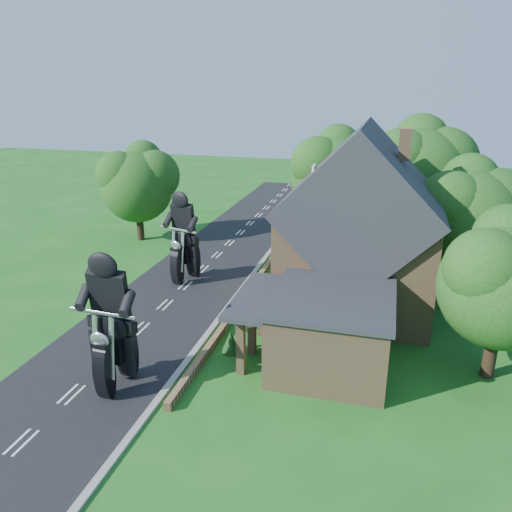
% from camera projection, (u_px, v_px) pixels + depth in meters
% --- Properties ---
extents(ground, '(120.00, 120.00, 0.00)m').
position_uv_depth(ground, '(140.00, 329.00, 26.07)').
color(ground, '#195818').
rests_on(ground, ground).
extents(road, '(7.00, 80.00, 0.02)m').
position_uv_depth(road, '(140.00, 328.00, 26.07)').
color(road, black).
rests_on(road, ground).
extents(kerb, '(0.30, 80.00, 0.12)m').
position_uv_depth(kerb, '(206.00, 337.00, 25.14)').
color(kerb, gray).
rests_on(kerb, ground).
extents(garden_wall, '(0.30, 22.00, 0.40)m').
position_uv_depth(garden_wall, '(246.00, 296.00, 29.48)').
color(garden_wall, '#906C49').
rests_on(garden_wall, ground).
extents(house, '(9.54, 8.64, 10.24)m').
position_uv_depth(house, '(358.00, 232.00, 27.47)').
color(house, '#906C49').
rests_on(house, ground).
extents(annex, '(7.05, 5.94, 3.44)m').
position_uv_depth(annex, '(329.00, 329.00, 22.30)').
color(annex, '#906C49').
rests_on(annex, ground).
extents(tree_house_right, '(6.51, 6.00, 8.40)m').
position_uv_depth(tree_house_right, '(474.00, 213.00, 28.04)').
color(tree_house_right, black).
rests_on(tree_house_right, ground).
extents(tree_behind_house, '(7.81, 7.20, 10.08)m').
position_uv_depth(tree_behind_house, '(424.00, 171.00, 35.15)').
color(tree_behind_house, black).
rests_on(tree_behind_house, ground).
extents(tree_behind_left, '(6.94, 6.40, 9.16)m').
position_uv_depth(tree_behind_left, '(340.00, 171.00, 37.70)').
color(tree_behind_left, black).
rests_on(tree_behind_left, ground).
extents(tree_far_road, '(6.08, 5.60, 7.84)m').
position_uv_depth(tree_far_road, '(142.00, 181.00, 38.98)').
color(tree_far_road, black).
rests_on(tree_far_road, ground).
extents(shrub_a, '(0.90, 0.90, 1.10)m').
position_uv_depth(shrub_a, '(231.00, 342.00, 23.66)').
color(shrub_a, '#103410').
rests_on(shrub_a, ground).
extents(shrub_b, '(0.90, 0.90, 1.10)m').
position_uv_depth(shrub_b, '(245.00, 319.00, 25.93)').
color(shrub_b, '#103410').
rests_on(shrub_b, ground).
extents(shrub_c, '(0.90, 0.90, 1.10)m').
position_uv_depth(shrub_c, '(258.00, 299.00, 28.21)').
color(shrub_c, '#103410').
rests_on(shrub_c, ground).
extents(shrub_d, '(0.90, 0.90, 1.10)m').
position_uv_depth(shrub_d, '(278.00, 269.00, 32.75)').
color(shrub_d, '#103410').
rests_on(shrub_d, ground).
extents(shrub_e, '(0.90, 0.90, 1.10)m').
position_uv_depth(shrub_e, '(286.00, 257.00, 35.03)').
color(shrub_e, '#103410').
rests_on(shrub_e, ground).
extents(shrub_f, '(0.90, 0.90, 1.10)m').
position_uv_depth(shrub_f, '(293.00, 246.00, 37.30)').
color(shrub_f, '#103410').
rests_on(shrub_f, ground).
extents(motorcycle_lead, '(0.58, 1.98, 1.83)m').
position_uv_depth(motorcycle_lead, '(117.00, 368.00, 20.83)').
color(motorcycle_lead, black).
rests_on(motorcycle_lead, ground).
extents(motorcycle_follow, '(0.98, 1.95, 1.76)m').
position_uv_depth(motorcycle_follow, '(186.00, 268.00, 32.00)').
color(motorcycle_follow, black).
rests_on(motorcycle_follow, ground).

